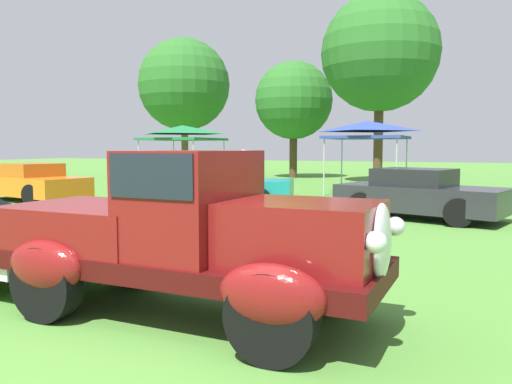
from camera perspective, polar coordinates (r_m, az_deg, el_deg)
ground_plane at (r=5.02m, az=-10.56°, el=-15.25°), size 120.00×120.00×0.00m
feature_pickup_truck at (r=5.23m, az=-7.78°, el=-4.59°), size 4.19×1.86×1.70m
show_car_orange at (r=18.01m, az=-23.87°, el=0.98°), size 4.42×2.55×1.22m
show_car_teal at (r=14.89m, az=-3.82°, el=0.64°), size 4.31×2.69×1.22m
show_car_charcoal at (r=12.95m, az=17.77°, el=-0.24°), size 4.22×2.68×1.22m
spectator_by_row at (r=10.75m, az=-1.42°, el=0.65°), size 0.44×0.46×1.69m
canopy_tent_left_field at (r=22.64m, az=-8.27°, el=6.71°), size 3.00×3.00×2.71m
canopy_tent_center_field at (r=19.20m, az=12.39°, el=6.96°), size 2.80×2.80×2.71m
treeline_far_left at (r=33.66m, az=-8.08°, el=11.83°), size 5.87×5.87×8.71m
treeline_mid_left at (r=29.48m, az=4.25°, el=10.19°), size 4.43×4.43×6.64m
treeline_center at (r=25.66m, az=13.76°, el=14.93°), size 5.58×5.58×9.02m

